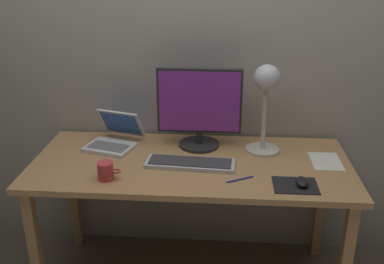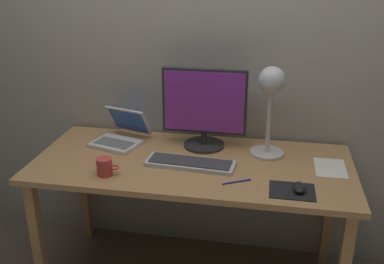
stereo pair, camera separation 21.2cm
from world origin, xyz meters
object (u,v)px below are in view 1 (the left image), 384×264
monitor (199,107)px  coffee_mug (106,171)px  desk_lamp (266,92)px  pen (240,179)px  laptop (115,136)px  mouse (302,182)px  keyboard_main (191,163)px

monitor → coffee_mug: (-0.41, -0.42, -0.18)m
desk_lamp → pen: 0.48m
desk_lamp → coffee_mug: desk_lamp is taller
monitor → pen: (0.21, -0.38, -0.22)m
monitor → pen: size_ratio=3.19×
laptop → pen: (0.67, -0.36, -0.05)m
mouse → pen: (-0.28, 0.03, -0.02)m
laptop → keyboard_main: bearing=-27.9°
keyboard_main → mouse: (0.52, -0.17, 0.01)m
coffee_mug → desk_lamp: bearing=26.5°
pen → keyboard_main: bearing=150.5°
monitor → desk_lamp: desk_lamp is taller
pen → laptop: bearing=151.5°
desk_lamp → coffee_mug: 0.88m
monitor → laptop: size_ratio=1.33×
monitor → pen: bearing=-60.9°
desk_lamp → mouse: (0.15, -0.37, -0.31)m
pen → mouse: bearing=-6.6°
laptop → pen: bearing=-28.5°
monitor → keyboard_main: monitor is taller
mouse → pen: mouse is taller
laptop → coffee_mug: 0.40m
coffee_mug → pen: size_ratio=0.79×
coffee_mug → laptop: bearing=97.2°
monitor → coffee_mug: size_ratio=4.05×
keyboard_main → laptop: bearing=152.1°
keyboard_main → laptop: (-0.43, 0.23, 0.04)m
monitor → coffee_mug: monitor is taller
keyboard_main → mouse: mouse is taller
desk_lamp → coffee_mug: size_ratio=4.23×
keyboard_main → laptop: size_ratio=1.33×
keyboard_main → pen: size_ratio=3.20×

